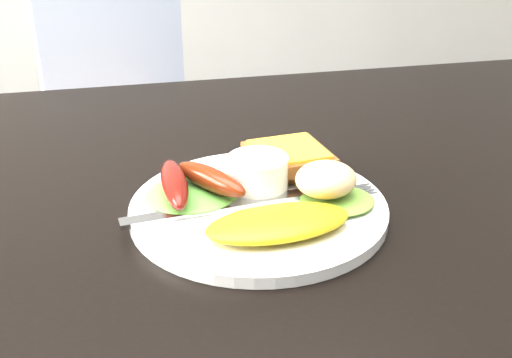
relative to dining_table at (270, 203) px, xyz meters
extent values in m
cube|color=black|center=(0.00, 0.00, 0.00)|extent=(1.20, 0.80, 0.04)
cube|color=#A37C64|center=(-0.15, 0.87, -0.28)|extent=(0.49, 0.49, 0.05)
imported|color=navy|center=(0.24, 0.80, 0.06)|extent=(0.67, 0.55, 1.58)
cylinder|color=white|center=(-0.03, -0.05, 0.03)|extent=(0.24, 0.24, 0.01)
ellipsoid|color=#519F2B|center=(-0.08, -0.03, 0.04)|extent=(0.12, 0.11, 0.01)
ellipsoid|color=olive|center=(0.05, -0.07, 0.04)|extent=(0.07, 0.07, 0.01)
ellipsoid|color=gold|center=(-0.02, -0.11, 0.04)|extent=(0.13, 0.07, 0.02)
ellipsoid|color=maroon|center=(-0.10, -0.04, 0.05)|extent=(0.02, 0.10, 0.02)
ellipsoid|color=#6C3012|center=(-0.07, -0.03, 0.05)|extent=(0.07, 0.09, 0.02)
cylinder|color=white|center=(-0.02, -0.03, 0.05)|extent=(0.06, 0.06, 0.03)
cube|color=brown|center=(0.01, 0.01, 0.04)|extent=(0.08, 0.08, 0.01)
cube|color=brown|center=(0.02, 0.00, 0.05)|extent=(0.09, 0.09, 0.01)
ellipsoid|color=beige|center=(0.04, -0.07, 0.06)|extent=(0.07, 0.07, 0.03)
cube|color=#ADAFB7|center=(-0.06, -0.06, 0.03)|extent=(0.18, 0.03, 0.00)
camera|label=1|loc=(-0.14, -0.54, 0.30)|focal=42.00mm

